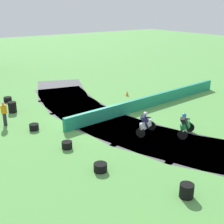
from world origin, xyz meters
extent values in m
plane|color=#569947|center=(0.00, 0.00, 0.00)|extent=(120.00, 120.00, 0.00)
cube|color=#47474C|center=(1.57, 9.26, 0.00)|extent=(6.85, 8.51, 0.01)
cube|color=#47474C|center=(0.58, 6.27, 0.00)|extent=(5.95, 8.23, 0.01)
cube|color=#47474C|center=(0.07, 3.16, 0.00)|extent=(4.91, 7.75, 0.01)
cube|color=#47474C|center=(0.05, 0.00, 0.00)|extent=(4.84, 7.72, 0.01)
cube|color=#47474C|center=(0.53, -3.11, 0.00)|extent=(5.89, 8.21, 0.01)
cube|color=#47474C|center=(1.50, -6.11, 0.00)|extent=(6.80, 8.50, 0.01)
cube|color=#1E8466|center=(4.95, 0.37, 0.45)|extent=(16.00, 1.48, 0.90)
cylinder|color=black|center=(1.64, -3.24, 0.30)|extent=(0.32, 0.68, 0.69)
cylinder|color=black|center=(0.32, -3.71, 0.30)|extent=(0.32, 0.68, 0.69)
cube|color=silver|center=(0.97, -3.43, 0.59)|extent=(1.06, 0.66, 0.44)
ellipsoid|color=silver|center=(1.12, -3.33, 0.85)|extent=(0.52, 0.45, 0.28)
cone|color=silver|center=(1.60, -3.18, 0.71)|extent=(0.49, 0.42, 0.45)
cylinder|color=#B2B2B7|center=(0.44, -3.76, 0.53)|extent=(0.41, 0.22, 0.17)
cube|color=#1E1E4C|center=(0.87, -3.40, 0.97)|extent=(0.58, 0.40, 0.61)
sphere|color=white|center=(1.06, -3.28, 1.25)|extent=(0.26, 0.26, 0.26)
cylinder|color=#1E1E4C|center=(1.07, -3.13, 0.96)|extent=(0.43, 0.22, 0.24)
cylinder|color=#1E1E4C|center=(1.19, -3.47, 1.02)|extent=(0.43, 0.22, 0.24)
cylinder|color=#1E1E4C|center=(0.74, -3.32, 0.58)|extent=(0.31, 0.14, 0.42)
cylinder|color=#1E1E4C|center=(0.85, -3.65, 0.64)|extent=(0.31, 0.14, 0.42)
cylinder|color=black|center=(3.45, -4.84, 0.29)|extent=(0.37, 0.70, 0.73)
cylinder|color=black|center=(2.16, -5.39, 0.29)|extent=(0.37, 0.70, 0.73)
cube|color=#198438|center=(2.78, -5.05, 0.58)|extent=(1.06, 0.73, 0.46)
ellipsoid|color=#198438|center=(2.92, -4.92, 0.83)|extent=(0.53, 0.48, 0.30)
cone|color=#198438|center=(3.39, -4.75, 0.70)|extent=(0.50, 0.44, 0.47)
cylinder|color=#B2B2B7|center=(2.28, -5.41, 0.53)|extent=(0.41, 0.25, 0.18)
cube|color=#28282D|center=(2.67, -5.00, 0.95)|extent=(0.60, 0.40, 0.62)
sphere|color=#1E7FE0|center=(2.84, -4.85, 1.23)|extent=(0.26, 0.26, 0.26)
cylinder|color=#28282D|center=(2.85, -4.72, 0.93)|extent=(0.43, 0.24, 0.24)
cylinder|color=#28282D|center=(2.99, -5.04, 1.02)|extent=(0.43, 0.24, 0.24)
cylinder|color=#28282D|center=(2.54, -4.96, 0.56)|extent=(0.32, 0.16, 0.42)
cylinder|color=#28282D|center=(2.68, -5.28, 0.65)|extent=(0.32, 0.16, 0.42)
cylinder|color=black|center=(-3.85, 8.25, 0.10)|extent=(0.65, 0.65, 0.20)
cylinder|color=black|center=(-3.85, 8.25, 0.30)|extent=(0.65, 0.65, 0.20)
cylinder|color=black|center=(-4.41, 5.39, 0.10)|extent=(0.60, 0.60, 0.20)
cylinder|color=black|center=(-4.41, 5.39, 0.30)|extent=(0.60, 0.60, 0.20)
cylinder|color=black|center=(-4.41, 5.39, 0.50)|extent=(0.60, 0.60, 0.20)
cylinder|color=black|center=(-4.41, 5.39, 0.70)|extent=(0.60, 0.60, 0.20)
cylinder|color=black|center=(-4.45, 1.21, 0.10)|extent=(0.60, 0.60, 0.20)
cylinder|color=black|center=(-4.45, 1.21, 0.30)|extent=(0.60, 0.60, 0.20)
cylinder|color=black|center=(-4.00, -2.41, 0.10)|extent=(0.59, 0.59, 0.20)
cylinder|color=black|center=(-4.00, -2.41, 0.30)|extent=(0.59, 0.59, 0.20)
cylinder|color=black|center=(-3.87, -5.59, 0.10)|extent=(0.66, 0.66, 0.20)
cylinder|color=black|center=(-3.87, -5.59, 0.30)|extent=(0.66, 0.66, 0.20)
cylinder|color=black|center=(-2.13, -9.47, 0.10)|extent=(0.61, 0.61, 0.20)
cylinder|color=black|center=(-2.13, -9.47, 0.30)|extent=(0.61, 0.61, 0.20)
cylinder|color=black|center=(-2.13, -9.47, 0.50)|extent=(0.61, 0.61, 0.20)
cylinder|color=#232328|center=(-5.70, 3.06, 0.43)|extent=(0.24, 0.24, 0.86)
cube|color=orange|center=(-5.70, 3.06, 1.14)|extent=(0.34, 0.22, 0.56)
sphere|color=tan|center=(-5.70, 3.06, 1.53)|extent=(0.20, 0.20, 0.20)
cone|color=orange|center=(5.28, 3.80, 0.22)|extent=(0.28, 0.28, 0.44)
camera|label=1|loc=(-11.13, -16.56, 7.67)|focal=49.31mm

